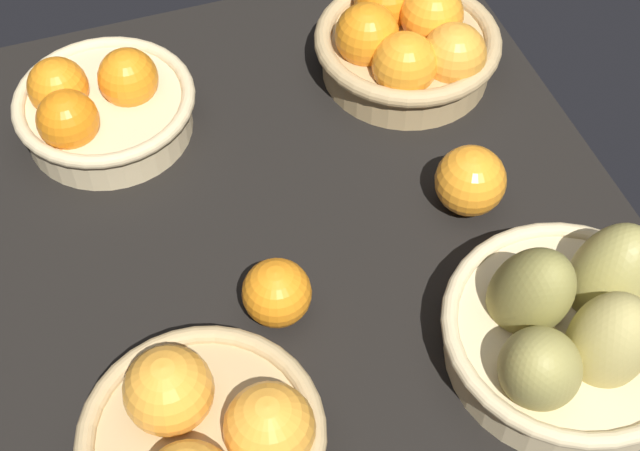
{
  "coord_description": "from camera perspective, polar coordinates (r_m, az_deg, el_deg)",
  "views": [
    {
      "loc": [
        57.57,
        -17.85,
        82.28
      ],
      "look_at": [
        1.96,
        1.22,
        7.0
      ],
      "focal_mm": 51.56,
      "sensor_mm": 36.0,
      "label": 1
    }
  ],
  "objects": [
    {
      "name": "loose_orange_front_gap",
      "position": [
        0.91,
        -2.7,
        -4.2
      ],
      "size": [
        7.01,
        7.01,
        7.01
      ],
      "primitive_type": "sphere",
      "color": "orange",
      "rests_on": "market_tray"
    },
    {
      "name": "basket_near_left",
      "position": [
        1.1,
        -13.46,
        7.23
      ],
      "size": [
        21.09,
        21.09,
        10.2
      ],
      "color": "#D3BC8C",
      "rests_on": "market_tray"
    },
    {
      "name": "loose_orange_back_gap",
      "position": [
        1.01,
        9.32,
        2.75
      ],
      "size": [
        7.82,
        7.82,
        7.82
      ],
      "primitive_type": "sphere",
      "color": "orange",
      "rests_on": "market_tray"
    },
    {
      "name": "basket_far_right_pears",
      "position": [
        0.9,
        15.19,
        -6.22
      ],
      "size": [
        24.8,
        25.04,
        15.33
      ],
      "color": "#D3BC8C",
      "rests_on": "market_tray"
    },
    {
      "name": "basket_near_right",
      "position": [
        0.82,
        -7.13,
        -13.17
      ],
      "size": [
        21.84,
        21.84,
        12.03
      ],
      "color": "tan",
      "rests_on": "market_tray"
    },
    {
      "name": "basket_far_left",
      "position": [
        1.14,
        5.44,
        11.18
      ],
      "size": [
        22.94,
        22.94,
        11.35
      ],
      "color": "tan",
      "rests_on": "market_tray"
    },
    {
      "name": "market_tray",
      "position": [
        1.01,
        -1.02,
        -1.27
      ],
      "size": [
        84.0,
        72.0,
        3.0
      ],
      "primitive_type": "cube",
      "color": "black",
      "rests_on": "ground"
    }
  ]
}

